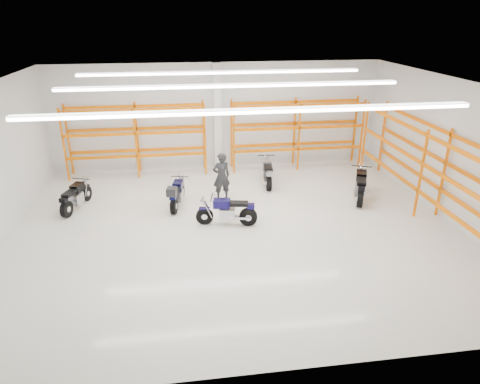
{
  "coord_description": "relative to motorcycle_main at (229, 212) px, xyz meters",
  "views": [
    {
      "loc": [
        -1.57,
        -12.06,
        6.36
      ],
      "look_at": [
        0.21,
        0.5,
        1.03
      ],
      "focal_mm": 32.0,
      "sensor_mm": 36.0,
      "label": 1
    }
  ],
  "objects": [
    {
      "name": "pallet_racking_back_right",
      "position": [
        3.57,
        5.23,
        1.33
      ],
      "size": [
        5.67,
        0.87,
        3.0
      ],
      "color": "#FF6C00",
      "rests_on": "ground"
    },
    {
      "name": "motorcycle_back_b",
      "position": [
        -1.67,
        1.59,
        0.04
      ],
      "size": [
        0.77,
        2.0,
        1.03
      ],
      "color": "black",
      "rests_on": "ground"
    },
    {
      "name": "structural_column",
      "position": [
        0.17,
        5.57,
        1.79
      ],
      "size": [
        0.32,
        0.32,
        4.5
      ],
      "primitive_type": "cube",
      "color": "white",
      "rests_on": "ground"
    },
    {
      "name": "standing_man",
      "position": [
        -0.03,
        2.09,
        0.43
      ],
      "size": [
        0.72,
        0.55,
        1.78
      ],
      "primitive_type": "imported",
      "rotation": [
        0.0,
        0.0,
        3.34
      ],
      "color": "black",
      "rests_on": "ground"
    },
    {
      "name": "motorcycle_back_a",
      "position": [
        -5.16,
        1.91,
        -0.01
      ],
      "size": [
        0.86,
        1.9,
        0.96
      ],
      "color": "black",
      "rests_on": "ground"
    },
    {
      "name": "motorcycle_back_d",
      "position": [
        4.97,
        1.36,
        0.06
      ],
      "size": [
        1.07,
        2.12,
        1.1
      ],
      "color": "black",
      "rests_on": "ground"
    },
    {
      "name": "motorcycle_back_c",
      "position": [
        1.92,
        3.34,
        0.03
      ],
      "size": [
        0.7,
        2.1,
        1.03
      ],
      "color": "black",
      "rests_on": "ground"
    },
    {
      "name": "room_shell",
      "position": [
        0.17,
        -0.23,
        2.82
      ],
      "size": [
        14.02,
        12.02,
        4.51
      ],
      "color": "silver",
      "rests_on": "ground"
    },
    {
      "name": "pallet_racking_back_left",
      "position": [
        -3.23,
        5.23,
        1.33
      ],
      "size": [
        5.67,
        0.87,
        3.0
      ],
      "color": "#FF6C00",
      "rests_on": "ground"
    },
    {
      "name": "pallet_racking_side",
      "position": [
        6.65,
        -0.25,
        1.36
      ],
      "size": [
        0.87,
        9.07,
        3.0
      ],
      "color": "#FF6C00",
      "rests_on": "ground"
    },
    {
      "name": "motorcycle_main",
      "position": [
        0.0,
        0.0,
        0.0
      ],
      "size": [
        1.98,
        0.75,
        0.98
      ],
      "color": "black",
      "rests_on": "ground"
    },
    {
      "name": "ground",
      "position": [
        0.17,
        -0.25,
        -0.46
      ],
      "size": [
        14.0,
        14.0,
        0.0
      ],
      "primitive_type": "plane",
      "color": "silver",
      "rests_on": "ground"
    }
  ]
}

